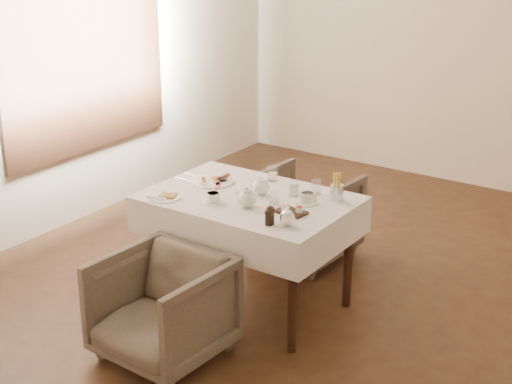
{
  "coord_description": "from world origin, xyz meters",
  "views": [
    {
      "loc": [
        2.41,
        -4.37,
        2.5
      ],
      "look_at": [
        -0.14,
        -0.64,
        0.82
      ],
      "focal_mm": 55.0,
      "sensor_mm": 36.0,
      "label": 1
    }
  ],
  "objects_px": {
    "breakfast_plate": "(214,181)",
    "teapot_centre": "(261,186)",
    "armchair_near": "(162,309)",
    "armchair_far": "(302,216)",
    "table": "(249,214)"
  },
  "relations": [
    {
      "from": "breakfast_plate",
      "to": "teapot_centre",
      "type": "xyz_separation_m",
      "value": [
        0.39,
        -0.02,
        0.05
      ]
    },
    {
      "from": "armchair_near",
      "to": "teapot_centre",
      "type": "xyz_separation_m",
      "value": [
        0.09,
        0.87,
        0.51
      ]
    },
    {
      "from": "teapot_centre",
      "to": "armchair_far",
      "type": "bearing_deg",
      "value": 98.6
    },
    {
      "from": "armchair_near",
      "to": "teapot_centre",
      "type": "relative_size",
      "value": 4.45
    },
    {
      "from": "armchair_far",
      "to": "teapot_centre",
      "type": "height_order",
      "value": "teapot_centre"
    },
    {
      "from": "breakfast_plate",
      "to": "teapot_centre",
      "type": "distance_m",
      "value": 0.39
    },
    {
      "from": "armchair_near",
      "to": "breakfast_plate",
      "type": "bearing_deg",
      "value": 111.58
    },
    {
      "from": "armchair_far",
      "to": "table",
      "type": "bearing_deg",
      "value": 100.29
    },
    {
      "from": "table",
      "to": "breakfast_plate",
      "type": "relative_size",
      "value": 4.57
    },
    {
      "from": "breakfast_plate",
      "to": "armchair_near",
      "type": "bearing_deg",
      "value": -47.12
    },
    {
      "from": "breakfast_plate",
      "to": "teapot_centre",
      "type": "relative_size",
      "value": 1.83
    },
    {
      "from": "armchair_near",
      "to": "breakfast_plate",
      "type": "height_order",
      "value": "breakfast_plate"
    },
    {
      "from": "armchair_near",
      "to": "armchair_far",
      "type": "relative_size",
      "value": 0.96
    },
    {
      "from": "teapot_centre",
      "to": "table",
      "type": "bearing_deg",
      "value": -119.91
    },
    {
      "from": "table",
      "to": "armchair_far",
      "type": "xyz_separation_m",
      "value": [
        -0.1,
        0.83,
        -0.32
      ]
    }
  ]
}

